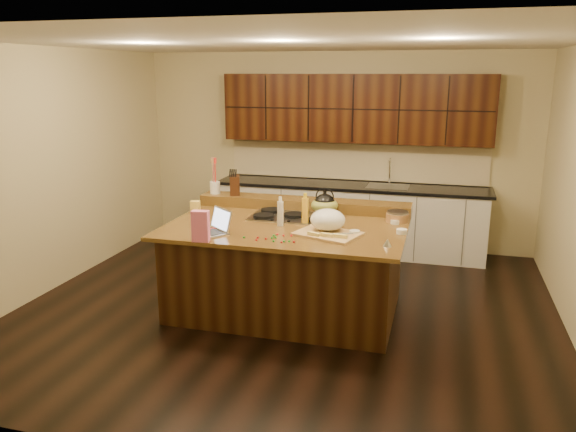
# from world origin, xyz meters

# --- Properties ---
(room) EXTENTS (5.52, 5.02, 2.72)m
(room) POSITION_xyz_m (0.00, 0.00, 1.35)
(room) COLOR black
(room) RESTS_ON ground
(island) EXTENTS (2.40, 1.60, 0.92)m
(island) POSITION_xyz_m (0.00, 0.00, 0.46)
(island) COLOR black
(island) RESTS_ON ground
(back_ledge) EXTENTS (2.40, 0.30, 0.12)m
(back_ledge) POSITION_xyz_m (0.00, 0.70, 0.98)
(back_ledge) COLOR black
(back_ledge) RESTS_ON island
(cooktop) EXTENTS (0.92, 0.52, 0.05)m
(cooktop) POSITION_xyz_m (0.00, 0.30, 0.94)
(cooktop) COLOR gray
(cooktop) RESTS_ON island
(back_counter) EXTENTS (3.70, 0.66, 2.40)m
(back_counter) POSITION_xyz_m (0.30, 2.23, 0.98)
(back_counter) COLOR silver
(back_counter) RESTS_ON ground
(kettle) EXTENTS (0.25, 0.25, 0.20)m
(kettle) POSITION_xyz_m (0.30, 0.43, 1.07)
(kettle) COLOR black
(kettle) RESTS_ON cooktop
(green_bowl) EXTENTS (0.38, 0.38, 0.16)m
(green_bowl) POSITION_xyz_m (0.30, 0.43, 1.04)
(green_bowl) COLOR olive
(green_bowl) RESTS_ON cooktop
(laptop) EXTENTS (0.41, 0.40, 0.23)m
(laptop) POSITION_xyz_m (-0.59, -0.44, 0.98)
(laptop) COLOR #B7B7BC
(laptop) RESTS_ON island
(oil_bottle) EXTENTS (0.08, 0.08, 0.27)m
(oil_bottle) POSITION_xyz_m (0.17, 0.08, 1.06)
(oil_bottle) COLOR yellow
(oil_bottle) RESTS_ON island
(vinegar_bottle) EXTENTS (0.08, 0.08, 0.25)m
(vinegar_bottle) POSITION_xyz_m (-0.05, -0.05, 1.04)
(vinegar_bottle) COLOR silver
(vinegar_bottle) RESTS_ON island
(wooden_tray) EXTENTS (0.68, 0.58, 0.23)m
(wooden_tray) POSITION_xyz_m (0.46, -0.20, 1.02)
(wooden_tray) COLOR tan
(wooden_tray) RESTS_ON island
(ramekin_a) EXTENTS (0.13, 0.13, 0.04)m
(ramekin_a) POSITION_xyz_m (0.72, -0.18, 0.94)
(ramekin_a) COLOR white
(ramekin_a) RESTS_ON island
(ramekin_b) EXTENTS (0.10, 0.10, 0.04)m
(ramekin_b) POSITION_xyz_m (1.15, -0.01, 0.94)
(ramekin_b) COLOR white
(ramekin_b) RESTS_ON island
(ramekin_c) EXTENTS (0.11, 0.11, 0.04)m
(ramekin_c) POSITION_xyz_m (1.06, 0.34, 0.94)
(ramekin_c) COLOR white
(ramekin_c) RESTS_ON island
(strainer_bowl) EXTENTS (0.28, 0.28, 0.09)m
(strainer_bowl) POSITION_xyz_m (1.07, 0.43, 0.97)
(strainer_bowl) COLOR #996B3F
(strainer_bowl) RESTS_ON island
(kitchen_timer) EXTENTS (0.08, 0.08, 0.07)m
(kitchen_timer) POSITION_xyz_m (1.06, -0.46, 0.96)
(kitchen_timer) COLOR silver
(kitchen_timer) RESTS_ON island
(pink_bag) EXTENTS (0.16, 0.10, 0.29)m
(pink_bag) POSITION_xyz_m (-0.60, -0.76, 1.06)
(pink_bag) COLOR pink
(pink_bag) RESTS_ON island
(candy_plate) EXTENTS (0.21, 0.21, 0.01)m
(candy_plate) POSITION_xyz_m (-0.67, -0.37, 0.93)
(candy_plate) COLOR white
(candy_plate) RESTS_ON island
(package_box) EXTENTS (0.11, 0.09, 0.14)m
(package_box) POSITION_xyz_m (-1.09, 0.18, 0.99)
(package_box) COLOR #EFCA54
(package_box) RESTS_ON island
(utensil_crock) EXTENTS (0.14, 0.14, 0.14)m
(utensil_crock) POSITION_xyz_m (-1.07, 0.70, 1.11)
(utensil_crock) COLOR white
(utensil_crock) RESTS_ON back_ledge
(knife_block) EXTENTS (0.17, 0.21, 0.22)m
(knife_block) POSITION_xyz_m (-0.82, 0.70, 1.15)
(knife_block) COLOR black
(knife_block) RESTS_ON back_ledge
(gumdrop_0) EXTENTS (0.02, 0.02, 0.02)m
(gumdrop_0) POSITION_xyz_m (-0.12, -0.61, 0.93)
(gumdrop_0) COLOR red
(gumdrop_0) RESTS_ON island
(gumdrop_1) EXTENTS (0.02, 0.02, 0.02)m
(gumdrop_1) POSITION_xyz_m (-0.01, -0.43, 0.93)
(gumdrop_1) COLOR #198C26
(gumdrop_1) RESTS_ON island
(gumdrop_2) EXTENTS (0.02, 0.02, 0.02)m
(gumdrop_2) POSITION_xyz_m (0.02, -0.38, 0.93)
(gumdrop_2) COLOR red
(gumdrop_2) RESTS_ON island
(gumdrop_3) EXTENTS (0.02, 0.02, 0.02)m
(gumdrop_3) POSITION_xyz_m (0.03, -0.49, 0.93)
(gumdrop_3) COLOR #198C26
(gumdrop_3) RESTS_ON island
(gumdrop_4) EXTENTS (0.02, 0.02, 0.02)m
(gumdrop_4) POSITION_xyz_m (-0.05, -0.55, 0.93)
(gumdrop_4) COLOR red
(gumdrop_4) RESTS_ON island
(gumdrop_5) EXTENTS (0.02, 0.02, 0.02)m
(gumdrop_5) POSITION_xyz_m (-0.26, -0.56, 0.93)
(gumdrop_5) COLOR #198C26
(gumdrop_5) RESTS_ON island
(gumdrop_6) EXTENTS (0.02, 0.02, 0.02)m
(gumdrop_6) POSITION_xyz_m (0.16, -0.39, 0.93)
(gumdrop_6) COLOR red
(gumdrop_6) RESTS_ON island
(gumdrop_7) EXTENTS (0.02, 0.02, 0.02)m
(gumdrop_7) POSITION_xyz_m (0.18, -0.58, 0.93)
(gumdrop_7) COLOR #198C26
(gumdrop_7) RESTS_ON island
(gumdrop_8) EXTENTS (0.02, 0.02, 0.02)m
(gumdrop_8) POSITION_xyz_m (-0.13, -0.54, 0.93)
(gumdrop_8) COLOR red
(gumdrop_8) RESTS_ON island
(gumdrop_9) EXTENTS (0.02, 0.02, 0.02)m
(gumdrop_9) POSITION_xyz_m (0.04, -0.61, 0.93)
(gumdrop_9) COLOR #198C26
(gumdrop_9) RESTS_ON island
(gumdrop_10) EXTENTS (0.02, 0.02, 0.02)m
(gumdrop_10) POSITION_xyz_m (0.12, -0.62, 0.93)
(gumdrop_10) COLOR red
(gumdrop_10) RESTS_ON island
(gumdrop_11) EXTENTS (0.02, 0.02, 0.02)m
(gumdrop_11) POSITION_xyz_m (0.14, -0.59, 0.93)
(gumdrop_11) COLOR #198C26
(gumdrop_11) RESTS_ON island
(gumdrop_12) EXTENTS (0.02, 0.02, 0.02)m
(gumdrop_12) POSITION_xyz_m (0.08, -0.41, 0.93)
(gumdrop_12) COLOR red
(gumdrop_12) RESTS_ON island
(gumdrop_13) EXTENTS (0.02, 0.02, 0.02)m
(gumdrop_13) POSITION_xyz_m (-0.00, -0.51, 0.93)
(gumdrop_13) COLOR #198C26
(gumdrop_13) RESTS_ON island
(gumdrop_14) EXTENTS (0.02, 0.02, 0.02)m
(gumdrop_14) POSITION_xyz_m (0.23, -0.58, 0.93)
(gumdrop_14) COLOR red
(gumdrop_14) RESTS_ON island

